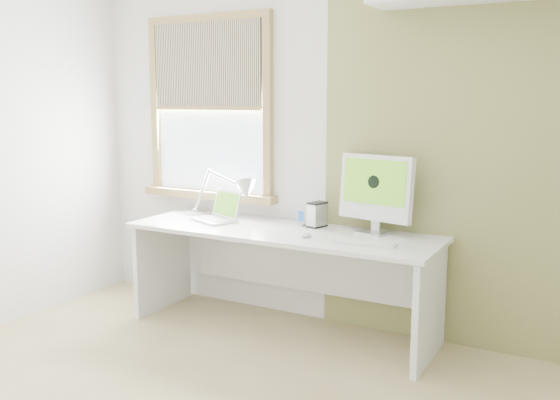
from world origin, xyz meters
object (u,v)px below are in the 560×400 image
Objects in this scene: external_drive at (317,215)px; imac at (376,190)px; laptop at (220,213)px; desk at (285,255)px; desk_lamp at (236,193)px.

imac is at bearing 1.99° from external_drive.
external_drive is (0.73, 0.14, 0.03)m from laptop.
desk is 4.05× the size of imac.
imac is at bearing 7.70° from laptop.
desk is 0.61m from laptop.
imac reaches higher than laptop.
imac is at bearing 15.00° from desk.
desk is at bearing -140.27° from external_drive.
laptop is (-0.04, -0.18, -0.13)m from desk_lamp.
external_drive is at bearing -178.01° from imac.
external_drive is at bearing 39.73° from desk.
laptop reaches higher than external_drive.
laptop is 0.72× the size of imac.
desk_lamp is 0.70m from external_drive.
external_drive reaches higher than desk.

